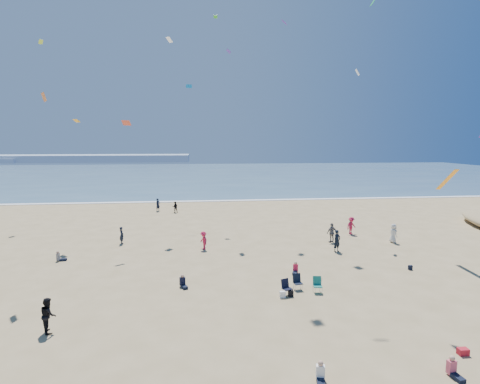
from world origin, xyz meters
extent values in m
plane|color=tan|center=(0.00, 0.00, 0.00)|extent=(220.00, 220.00, 0.00)
cube|color=#476B84|center=(0.00, 95.00, 0.03)|extent=(220.00, 100.00, 0.06)
cube|color=white|center=(0.00, 45.00, 0.04)|extent=(220.00, 1.20, 0.08)
cube|color=#7A8EA8|center=(-60.00, 170.00, 1.60)|extent=(110.00, 20.00, 3.20)
imported|color=black|center=(-8.01, 4.51, 0.88)|extent=(0.99, 1.07, 1.77)
imported|color=#C11B3E|center=(-0.10, 18.16, 0.80)|extent=(0.98, 1.19, 1.60)
imported|color=black|center=(-6.02, 37.18, 0.88)|extent=(0.75, 0.76, 1.76)
imported|color=slate|center=(11.95, 19.10, 0.93)|extent=(1.17, 0.72, 1.85)
imported|color=black|center=(11.33, 16.15, 0.96)|extent=(0.83, 0.73, 1.92)
imported|color=black|center=(-3.64, 35.96, 0.75)|extent=(0.80, 0.67, 1.49)
imported|color=silver|center=(17.68, 18.40, 0.90)|extent=(0.69, 0.95, 1.80)
imported|color=#B1193C|center=(15.05, 21.95, 0.89)|extent=(1.32, 1.10, 1.78)
imported|color=black|center=(-7.65, 20.85, 0.80)|extent=(0.62, 0.69, 1.59)
cube|color=white|center=(4.53, 7.25, 0.20)|extent=(0.35, 0.20, 0.40)
cube|color=black|center=(5.06, 7.35, 0.19)|extent=(0.30, 0.22, 0.38)
cube|color=red|center=(11.16, 0.30, 0.15)|extent=(0.45, 0.30, 0.30)
cube|color=black|center=(15.07, 11.09, 0.17)|extent=(0.28, 0.18, 0.34)
cube|color=red|center=(-6.76, 20.48, 11.09)|extent=(0.85, 0.78, 0.47)
cube|color=orange|center=(-10.62, 12.71, 12.39)|extent=(0.59, 0.79, 0.58)
cube|color=#148DCD|center=(-1.42, 31.54, 15.90)|extent=(0.69, 0.18, 0.42)
cube|color=#C2E033|center=(-19.38, 36.02, 21.52)|extent=(0.54, 0.59, 0.51)
cube|color=#1D984D|center=(11.08, 10.63, 18.53)|extent=(0.38, 0.50, 0.54)
cube|color=white|center=(15.59, 23.24, 16.35)|extent=(0.48, 0.65, 0.64)
cube|color=white|center=(-3.41, 29.16, 20.47)|extent=(0.79, 0.79, 0.50)
cube|color=orange|center=(-11.85, 23.34, 11.39)|extent=(0.85, 0.89, 0.29)
cube|color=green|center=(1.92, 34.49, 24.70)|extent=(0.50, 0.36, 0.32)
cube|color=#56289B|center=(2.84, 26.18, 18.74)|extent=(0.43, 0.85, 0.34)
cube|color=#64249F|center=(7.36, 20.39, 20.01)|extent=(0.65, 0.87, 0.34)
cube|color=orange|center=(19.06, 13.31, 6.45)|extent=(0.35, 2.64, 1.87)
camera|label=1|loc=(-0.46, -14.07, 9.45)|focal=28.00mm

